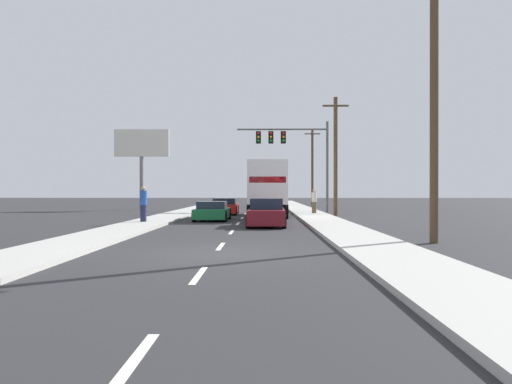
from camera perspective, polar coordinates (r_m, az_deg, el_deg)
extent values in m
plane|color=#2B2B2D|center=(38.25, -1.13, -2.44)|extent=(140.00, 140.00, 0.00)
cube|color=#B2AFA8|center=(33.40, 6.69, -2.71)|extent=(2.34, 80.00, 0.14)
cube|color=#B2AFA8|center=(33.78, -9.47, -2.68)|extent=(2.34, 80.00, 0.14)
cube|color=silver|center=(5.20, -15.03, -19.68)|extent=(0.14, 2.00, 0.01)
cube|color=silver|center=(9.96, -7.00, -10.03)|extent=(0.14, 2.00, 0.01)
cube|color=silver|center=(14.87, -4.34, -6.62)|extent=(0.14, 2.00, 0.01)
cube|color=silver|center=(19.83, -3.02, -4.91)|extent=(0.14, 2.00, 0.01)
cube|color=silver|center=(24.80, -2.23, -3.88)|extent=(0.14, 2.00, 0.01)
cube|color=silver|center=(29.79, -1.71, -3.19)|extent=(0.14, 2.00, 0.01)
cube|color=silver|center=(34.78, -1.34, -2.70)|extent=(0.14, 2.00, 0.01)
cube|color=silver|center=(39.77, -1.06, -2.33)|extent=(0.14, 2.00, 0.01)
cube|color=silver|center=(44.76, -0.84, -2.05)|extent=(0.14, 2.00, 0.01)
cube|color=silver|center=(49.75, -0.67, -1.82)|extent=(0.14, 2.00, 0.01)
cube|color=silver|center=(54.75, -0.53, -1.64)|extent=(0.14, 2.00, 0.01)
cube|color=silver|center=(59.75, -0.41, -1.48)|extent=(0.14, 2.00, 0.01)
cube|color=red|center=(34.44, -3.78, -1.99)|extent=(1.82, 4.27, 0.61)
cube|color=#192333|center=(34.12, -3.82, -1.12)|extent=(1.59, 2.05, 0.45)
cylinder|color=black|center=(36.08, -4.92, -2.09)|extent=(0.23, 0.64, 0.64)
cylinder|color=black|center=(35.97, -2.28, -2.10)|extent=(0.23, 0.64, 0.64)
cylinder|color=black|center=(32.95, -5.43, -2.31)|extent=(0.23, 0.64, 0.64)
cylinder|color=black|center=(32.82, -2.53, -2.32)|extent=(0.23, 0.64, 0.64)
cube|color=#196B38|center=(27.74, -5.33, -2.59)|extent=(1.86, 4.09, 0.56)
cube|color=#192333|center=(27.50, -5.38, -1.59)|extent=(1.63, 1.79, 0.42)
cylinder|color=black|center=(29.33, -6.66, -2.63)|extent=(0.22, 0.64, 0.64)
cylinder|color=black|center=(29.14, -3.31, -2.64)|extent=(0.22, 0.64, 0.64)
cylinder|color=black|center=(26.38, -7.56, -2.95)|extent=(0.22, 0.64, 0.64)
cylinder|color=black|center=(26.17, -3.84, -2.97)|extent=(0.22, 0.64, 0.64)
cube|color=white|center=(30.06, 1.42, 1.13)|extent=(2.41, 6.63, 2.61)
cube|color=red|center=(26.78, 1.42, 1.52)|extent=(2.12, 0.06, 0.36)
cube|color=black|center=(34.30, 1.42, -0.49)|extent=(2.27, 1.91, 2.10)
cylinder|color=black|center=(34.34, -0.46, -1.94)|extent=(0.31, 0.96, 0.96)
cylinder|color=black|center=(34.34, 3.29, -1.94)|extent=(0.31, 0.96, 0.96)
cylinder|color=black|center=(28.78, -0.83, -2.36)|extent=(0.31, 0.96, 0.96)
cylinder|color=black|center=(28.78, 3.66, -2.36)|extent=(0.31, 0.96, 0.96)
cube|color=maroon|center=(23.38, 1.30, -2.93)|extent=(1.86, 4.65, 0.70)
cube|color=#192333|center=(23.22, 1.30, -1.43)|extent=(1.60, 2.30, 0.54)
cylinder|color=black|center=(25.17, -0.53, -3.10)|extent=(0.23, 0.64, 0.64)
cylinder|color=black|center=(25.15, 3.24, -3.10)|extent=(0.23, 0.64, 0.64)
cylinder|color=black|center=(21.66, -0.94, -3.63)|extent=(0.23, 0.64, 0.64)
cylinder|color=black|center=(21.64, 3.44, -3.64)|extent=(0.23, 0.64, 0.64)
cylinder|color=#595B56|center=(37.97, 8.70, 3.05)|extent=(0.20, 0.20, 7.30)
cylinder|color=#595B56|center=(37.92, 3.21, 7.65)|extent=(7.26, 0.14, 0.14)
cube|color=black|center=(37.85, 3.35, 6.67)|extent=(0.40, 0.56, 0.95)
sphere|color=red|center=(37.57, 3.37, 7.18)|extent=(0.20, 0.20, 0.20)
sphere|color=orange|center=(37.54, 3.37, 6.72)|extent=(0.20, 0.20, 0.20)
sphere|color=green|center=(37.51, 3.37, 6.27)|extent=(0.20, 0.20, 0.20)
cube|color=black|center=(37.82, 1.83, 6.67)|extent=(0.40, 0.56, 0.95)
sphere|color=red|center=(37.54, 1.84, 7.18)|extent=(0.20, 0.20, 0.20)
sphere|color=orange|center=(37.51, 1.84, 6.73)|extent=(0.20, 0.20, 0.20)
sphere|color=green|center=(37.48, 1.84, 6.27)|extent=(0.20, 0.20, 0.20)
cube|color=black|center=(37.81, 0.30, 6.68)|extent=(0.40, 0.56, 0.95)
sphere|color=red|center=(37.54, 0.30, 7.18)|extent=(0.20, 0.20, 0.20)
sphere|color=orange|center=(37.50, 0.30, 6.73)|extent=(0.20, 0.20, 0.20)
sphere|color=green|center=(37.47, 0.30, 6.27)|extent=(0.20, 0.20, 0.20)
cylinder|color=brown|center=(17.05, 20.92, 11.65)|extent=(0.28, 0.28, 10.32)
cylinder|color=brown|center=(33.15, 9.69, 4.30)|extent=(0.28, 0.28, 8.28)
cube|color=brown|center=(33.59, 9.69, 10.34)|extent=(1.80, 0.12, 0.12)
cylinder|color=brown|center=(54.32, 6.89, 3.03)|extent=(0.28, 0.28, 8.89)
cube|color=brown|center=(54.65, 6.89, 7.06)|extent=(1.80, 0.12, 0.12)
cylinder|color=slate|center=(43.59, -13.79, 1.06)|extent=(0.36, 0.36, 4.83)
cube|color=silver|center=(43.80, -13.79, 5.83)|extent=(4.98, 0.20, 2.46)
cylinder|color=#1E233F|center=(25.04, -13.59, -2.55)|extent=(0.32, 0.32, 0.86)
cylinder|color=#264CA5|center=(25.01, -13.59, -0.70)|extent=(0.38, 0.38, 0.75)
sphere|color=tan|center=(25.01, -13.59, 0.42)|extent=(0.23, 0.23, 0.23)
cylinder|color=brown|center=(33.71, 7.11, -1.88)|extent=(0.32, 0.32, 0.80)
cylinder|color=beige|center=(33.69, 7.11, -0.61)|extent=(0.38, 0.38, 0.70)
sphere|color=tan|center=(33.68, 7.11, 0.17)|extent=(0.22, 0.22, 0.22)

